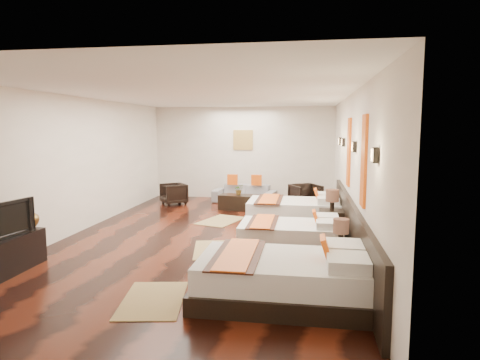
% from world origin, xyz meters
% --- Properties ---
extents(floor, '(5.50, 9.50, 0.01)m').
position_xyz_m(floor, '(0.00, 0.00, 0.00)').
color(floor, black).
rests_on(floor, ground).
extents(ceiling, '(5.50, 9.50, 0.01)m').
position_xyz_m(ceiling, '(0.00, 0.00, 2.80)').
color(ceiling, white).
rests_on(ceiling, floor).
extents(back_wall, '(5.50, 0.01, 2.80)m').
position_xyz_m(back_wall, '(0.00, 4.75, 1.40)').
color(back_wall, silver).
rests_on(back_wall, floor).
extents(left_wall, '(0.01, 9.50, 2.80)m').
position_xyz_m(left_wall, '(-2.75, 0.00, 1.40)').
color(left_wall, silver).
rests_on(left_wall, floor).
extents(right_wall, '(0.01, 9.50, 2.80)m').
position_xyz_m(right_wall, '(2.75, 0.00, 1.40)').
color(right_wall, silver).
rests_on(right_wall, floor).
extents(headboard_panel, '(0.08, 6.60, 0.90)m').
position_xyz_m(headboard_panel, '(2.71, -0.80, 0.45)').
color(headboard_panel, black).
rests_on(headboard_panel, floor).
extents(bed_near, '(2.21, 1.39, 0.84)m').
position_xyz_m(bed_near, '(1.70, -2.89, 0.29)').
color(bed_near, black).
rests_on(bed_near, floor).
extents(bed_mid, '(1.88, 1.18, 0.72)m').
position_xyz_m(bed_mid, '(1.69, -0.58, 0.25)').
color(bed_mid, black).
rests_on(bed_mid, floor).
extents(bed_far, '(2.15, 1.35, 0.82)m').
position_xyz_m(bed_far, '(1.70, 1.46, 0.28)').
color(bed_far, black).
rests_on(bed_far, floor).
extents(nightstand_a, '(0.43, 0.43, 0.86)m').
position_xyz_m(nightstand_a, '(2.44, -1.88, 0.30)').
color(nightstand_a, black).
rests_on(nightstand_a, floor).
extents(nightstand_b, '(0.49, 0.49, 0.96)m').
position_xyz_m(nightstand_b, '(2.44, 0.35, 0.34)').
color(nightstand_b, black).
rests_on(nightstand_b, floor).
extents(jute_mat_near, '(0.94, 1.31, 0.01)m').
position_xyz_m(jute_mat_near, '(0.05, -3.16, 0.01)').
color(jute_mat_near, '#9C824F').
rests_on(jute_mat_near, floor).
extents(jute_mat_mid, '(0.98, 1.33, 0.01)m').
position_xyz_m(jute_mat_mid, '(0.36, -0.87, 0.01)').
color(jute_mat_mid, '#9C824F').
rests_on(jute_mat_mid, floor).
extents(jute_mat_far, '(1.09, 1.38, 0.01)m').
position_xyz_m(jute_mat_far, '(-0.02, 1.46, 0.01)').
color(jute_mat_far, '#9C824F').
rests_on(jute_mat_far, floor).
extents(tv, '(0.26, 0.96, 0.55)m').
position_xyz_m(tv, '(-2.45, -2.57, 0.82)').
color(tv, black).
rests_on(tv, tv_console).
extents(figurine, '(0.46, 0.46, 0.38)m').
position_xyz_m(figurine, '(-2.50, -1.98, 0.74)').
color(figurine, brown).
rests_on(figurine, tv_console).
extents(sofa, '(1.89, 0.97, 0.53)m').
position_xyz_m(sofa, '(0.17, 3.92, 0.26)').
color(sofa, gray).
rests_on(sofa, floor).
extents(armchair_left, '(0.91, 0.90, 0.60)m').
position_xyz_m(armchair_left, '(-1.79, 3.38, 0.30)').
color(armchair_left, black).
rests_on(armchair_left, floor).
extents(armchair_right, '(0.97, 0.98, 0.66)m').
position_xyz_m(armchair_right, '(1.92, 3.30, 0.33)').
color(armchair_right, black).
rests_on(armchair_right, floor).
extents(coffee_table, '(1.07, 0.66, 0.40)m').
position_xyz_m(coffee_table, '(0.17, 2.87, 0.20)').
color(coffee_table, black).
rests_on(coffee_table, floor).
extents(table_plant, '(0.31, 0.29, 0.28)m').
position_xyz_m(table_plant, '(0.17, 2.89, 0.54)').
color(table_plant, '#2C6020').
rests_on(table_plant, coffee_table).
extents(orange_panel_a, '(0.04, 0.40, 1.30)m').
position_xyz_m(orange_panel_a, '(2.73, -1.90, 1.70)').
color(orange_panel_a, '#D86014').
rests_on(orange_panel_a, right_wall).
extents(orange_panel_b, '(0.04, 0.40, 1.30)m').
position_xyz_m(orange_panel_b, '(2.73, 0.30, 1.70)').
color(orange_panel_b, '#D86014').
rests_on(orange_panel_b, right_wall).
extents(sconce_near, '(0.07, 0.12, 0.18)m').
position_xyz_m(sconce_near, '(2.70, -3.00, 1.85)').
color(sconce_near, black).
rests_on(sconce_near, right_wall).
extents(sconce_mid, '(0.07, 0.12, 0.18)m').
position_xyz_m(sconce_mid, '(2.70, -0.80, 1.85)').
color(sconce_mid, black).
rests_on(sconce_mid, right_wall).
extents(sconce_far, '(0.07, 0.12, 0.18)m').
position_xyz_m(sconce_far, '(2.70, 1.40, 1.85)').
color(sconce_far, black).
rests_on(sconce_far, right_wall).
extents(sconce_lounge, '(0.07, 0.12, 0.18)m').
position_xyz_m(sconce_lounge, '(2.70, 2.30, 1.85)').
color(sconce_lounge, black).
rests_on(sconce_lounge, right_wall).
extents(gold_artwork, '(0.60, 0.04, 0.60)m').
position_xyz_m(gold_artwork, '(0.00, 4.73, 1.80)').
color(gold_artwork, '#AD873F').
rests_on(gold_artwork, back_wall).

